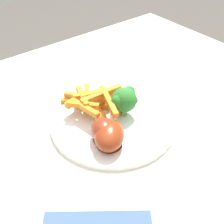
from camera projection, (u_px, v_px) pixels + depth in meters
The scene contains 6 objects.
dining_table at pixel (89, 171), 0.69m from camera, with size 1.18×0.84×0.74m.
dinner_plate at pixel (112, 121), 0.66m from camera, with size 0.27×0.27×0.01m, color white.
broccoli_floret_front at pixel (124, 100), 0.64m from camera, with size 0.06×0.05×0.07m.
carrot_fries_pile at pixel (93, 100), 0.67m from camera, with size 0.13×0.16×0.05m.
chicken_drumstick_near at pixel (109, 134), 0.59m from camera, with size 0.12×0.12×0.05m.
chicken_drumstick_far at pixel (103, 130), 0.60m from camera, with size 0.07×0.11×0.05m.
Camera 1 is at (0.24, 0.39, 1.17)m, focal length 49.19 mm.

